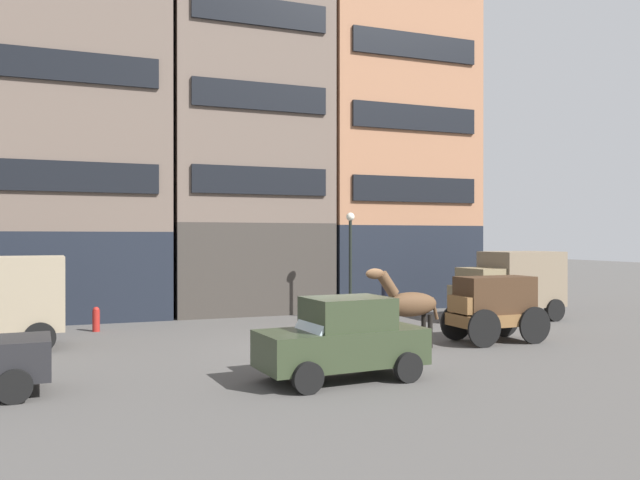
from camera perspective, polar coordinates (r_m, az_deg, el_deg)
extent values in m
plane|color=#4C4947|center=(18.19, 1.70, -9.78)|extent=(120.00, 120.00, 0.00)
cube|color=black|center=(27.08, -21.09, -2.91)|extent=(6.83, 5.45, 3.38)
cube|color=#66564C|center=(27.73, -21.11, 13.00)|extent=(6.83, 5.45, 11.85)
cube|color=black|center=(24.35, -21.14, 5.37)|extent=(5.74, 0.12, 1.10)
cube|color=black|center=(25.02, -21.15, 14.41)|extent=(5.74, 0.12, 1.10)
cube|color=#38332D|center=(27.89, -6.88, -2.42)|extent=(6.55, 5.45, 3.75)
cube|color=#66564C|center=(28.81, -6.89, 14.92)|extent=(6.55, 5.45, 13.43)
cube|color=black|center=(25.27, -5.36, 5.38)|extent=(5.50, 0.12, 1.10)
cube|color=black|center=(25.79, -5.36, 12.83)|extent=(5.50, 0.12, 1.10)
cube|color=black|center=(26.72, -5.36, 19.88)|extent=(5.50, 0.12, 1.10)
cube|color=black|center=(30.34, 6.05, -2.26)|extent=(7.14, 5.45, 3.70)
cube|color=#9E6B4C|center=(31.07, 6.06, 12.91)|extent=(7.14, 5.45, 12.58)
cube|color=black|center=(27.94, 8.65, 4.55)|extent=(5.99, 0.12, 1.10)
cube|color=black|center=(28.35, 8.65, 10.90)|extent=(5.99, 0.12, 1.10)
cube|color=black|center=(29.10, 8.65, 16.99)|extent=(5.99, 0.12, 1.10)
cube|color=brown|center=(19.87, 15.55, -6.89)|extent=(2.72, 1.34, 0.36)
cube|color=#3D2819|center=(19.80, 15.56, -4.80)|extent=(2.31, 1.13, 1.10)
cube|color=brown|center=(19.15, 12.80, -5.72)|extent=(0.41, 1.05, 0.50)
cylinder|color=black|center=(18.79, 14.66, -7.76)|extent=(1.10, 0.09, 1.10)
cylinder|color=black|center=(19.95, 12.23, -7.30)|extent=(1.10, 0.09, 1.10)
cylinder|color=black|center=(19.90, 18.88, -7.32)|extent=(1.10, 0.09, 1.10)
cylinder|color=black|center=(20.99, 16.35, -6.93)|extent=(1.10, 0.09, 1.10)
ellipsoid|color=#513823|center=(18.25, 8.17, -5.79)|extent=(1.71, 0.62, 0.70)
cylinder|color=#513823|center=(17.85, 6.15, -3.99)|extent=(0.67, 0.33, 0.76)
ellipsoid|color=#513823|center=(17.65, 5.00, -3.06)|extent=(0.56, 0.25, 0.30)
cylinder|color=#513823|center=(18.68, 10.33, -6.12)|extent=(0.27, 0.10, 0.65)
cylinder|color=black|center=(17.93, 6.91, -8.39)|extent=(0.14, 0.14, 0.95)
cylinder|color=black|center=(18.24, 6.37, -8.24)|extent=(0.14, 0.14, 0.95)
cylinder|color=black|center=(18.47, 9.94, -8.14)|extent=(0.14, 0.14, 0.95)
cylinder|color=black|center=(18.78, 9.36, -8.00)|extent=(0.14, 0.14, 0.95)
cube|color=#7A6B4C|center=(24.42, 14.61, -4.23)|extent=(1.49, 1.77, 1.50)
cube|color=#7A6B4C|center=(24.02, 13.30, -5.02)|extent=(0.98, 1.49, 0.80)
cube|color=#756651|center=(25.56, 17.78, -3.36)|extent=(2.90, 2.05, 2.10)
cube|color=silver|center=(24.13, 13.78, -3.68)|extent=(0.27, 1.37, 0.64)
cylinder|color=black|center=(23.49, 15.20, -6.49)|extent=(0.85, 0.27, 0.84)
cylinder|color=black|center=(24.98, 12.43, -6.08)|extent=(0.85, 0.27, 0.84)
cylinder|color=black|center=(25.47, 20.47, -5.97)|extent=(0.85, 0.27, 0.84)
cylinder|color=black|center=(26.86, 17.62, -5.65)|extent=(0.85, 0.27, 0.84)
cube|color=gray|center=(19.85, -26.19, -4.39)|extent=(2.89, 2.04, 2.10)
cylinder|color=black|center=(19.02, -24.03, -8.08)|extent=(0.85, 0.26, 0.84)
cylinder|color=black|center=(20.90, -24.00, -7.33)|extent=(0.85, 0.26, 0.84)
cylinder|color=black|center=(15.20, -25.72, -10.52)|extent=(0.67, 0.22, 0.66)
cylinder|color=black|center=(13.55, -25.93, -11.84)|extent=(0.67, 0.22, 0.66)
cube|color=#2D3823|center=(14.14, 1.96, -9.67)|extent=(3.82, 1.90, 0.80)
cube|color=#2D3823|center=(14.10, 2.50, -6.61)|extent=(1.91, 1.58, 0.70)
cube|color=silver|center=(13.74, -0.66, -7.34)|extent=(0.44, 1.34, 0.56)
cylinder|color=black|center=(12.96, -1.11, -12.38)|extent=(0.67, 0.23, 0.66)
cylinder|color=black|center=(14.47, -3.91, -11.05)|extent=(0.67, 0.23, 0.66)
cylinder|color=black|center=(14.10, 7.99, -11.35)|extent=(0.67, 0.23, 0.66)
cylinder|color=black|center=(15.50, 4.50, -10.29)|extent=(0.67, 0.23, 0.66)
cylinder|color=black|center=(23.24, 5.81, -6.54)|extent=(0.16, 0.16, 0.85)
cylinder|color=black|center=(23.33, 6.25, -6.51)|extent=(0.16, 0.16, 0.85)
cylinder|color=black|center=(23.21, 6.03, -4.72)|extent=(0.45, 0.45, 0.62)
sphere|color=tan|center=(23.17, 6.04, -3.64)|extent=(0.22, 0.22, 0.22)
cylinder|color=black|center=(23.17, 6.04, -3.39)|extent=(0.28, 0.28, 0.02)
cylinder|color=black|center=(23.17, 6.04, -3.27)|extent=(0.18, 0.18, 0.09)
cylinder|color=black|center=(24.18, 2.76, -2.77)|extent=(0.12, 0.12, 3.80)
sphere|color=silver|center=(24.16, 2.77, 2.12)|extent=(0.32, 0.32, 0.32)
cylinder|color=maroon|center=(22.61, -19.61, -6.93)|extent=(0.24, 0.24, 0.70)
sphere|color=maroon|center=(22.57, -19.61, -6.00)|extent=(0.22, 0.22, 0.22)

